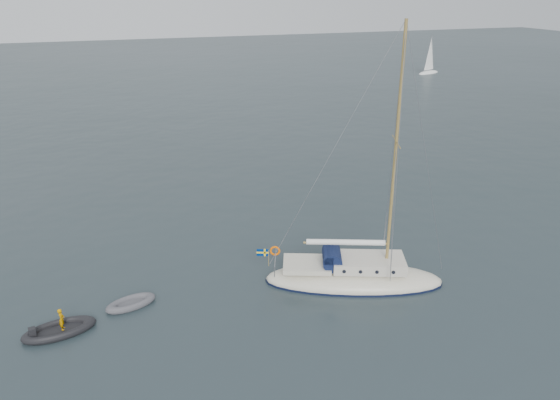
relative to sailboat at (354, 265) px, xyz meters
name	(u,v)px	position (x,y,z in m)	size (l,w,h in m)	color
ground	(293,275)	(-2.96, 2.01, -1.15)	(300.00, 300.00, 0.00)	black
sailboat	(354,265)	(0.00, 0.00, 0.00)	(10.70, 3.20, 15.24)	beige
dinghy	(131,303)	(-12.39, 1.72, -0.98)	(2.75, 1.24, 0.39)	#4B4C50
rib	(59,329)	(-15.96, 0.39, -0.94)	(3.56, 1.62, 1.34)	black
distant_yacht_b	(430,57)	(48.19, 65.56, 1.96)	(5.49, 2.93, 7.28)	white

